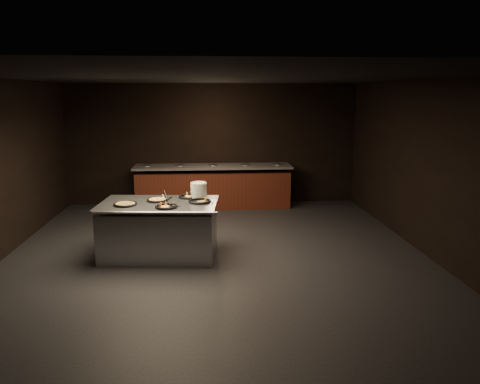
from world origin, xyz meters
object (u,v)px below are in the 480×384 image
at_px(serving_counter, 160,231).
at_px(plate_stack, 199,191).
at_px(pan_veggie_whole, 125,204).
at_px(pan_cheese_whole, 158,200).

distance_m(serving_counter, plate_stack, 0.94).
xyz_separation_m(serving_counter, plate_stack, (0.65, 0.28, 0.61)).
relative_size(plate_stack, pan_veggie_whole, 0.73).
height_order(serving_counter, plate_stack, plate_stack).
bearing_deg(pan_veggie_whole, pan_cheese_whole, 29.67).
bearing_deg(pan_cheese_whole, pan_veggie_whole, -150.33).
bearing_deg(pan_cheese_whole, serving_counter, -78.10).
height_order(plate_stack, pan_cheese_whole, plate_stack).
bearing_deg(serving_counter, pan_veggie_whole, -158.46).
bearing_deg(pan_veggie_whole, serving_counter, 16.58).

